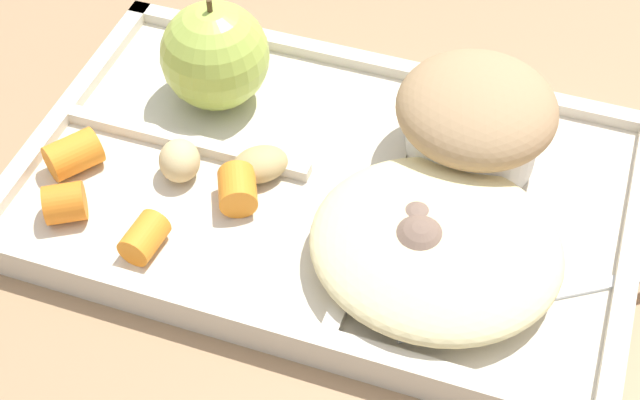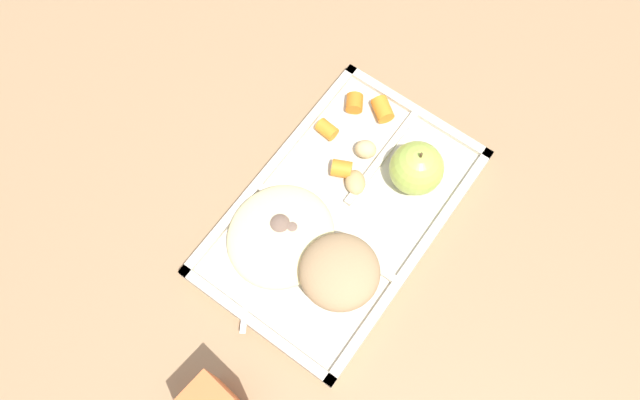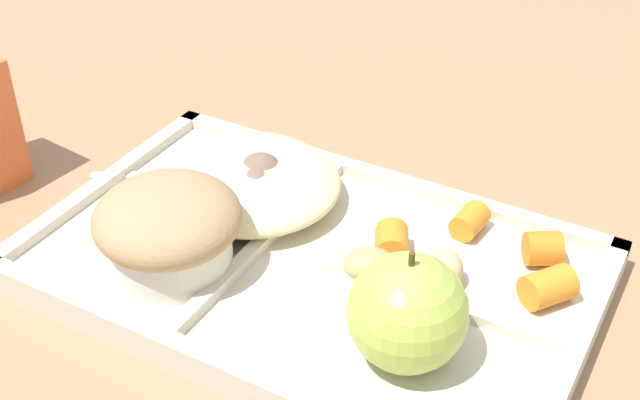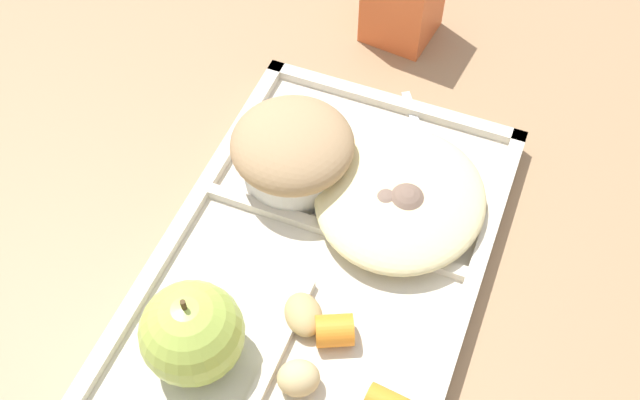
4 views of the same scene
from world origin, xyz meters
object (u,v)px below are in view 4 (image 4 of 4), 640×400
Objects in this scene: plastic_fork at (433,175)px; green_apple at (192,333)px; bran_muffin at (293,151)px; lunch_tray at (316,276)px.

green_apple is at bearing 153.64° from plastic_fork.
plastic_fork is at bearing -26.36° from green_apple.
bran_muffin is (0.17, 0.00, -0.00)m from green_apple.
plastic_fork is (0.04, -0.11, -0.03)m from bran_muffin.
lunch_tray is 4.77× the size of green_apple.
bran_muffin is (0.08, 0.05, 0.04)m from lunch_tray.
green_apple reaches higher than plastic_fork.
lunch_tray is at bearing -28.27° from green_apple.
bran_muffin reaches higher than plastic_fork.
bran_muffin reaches higher than lunch_tray.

